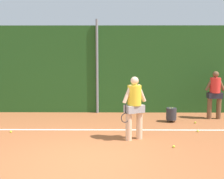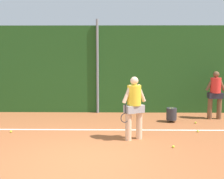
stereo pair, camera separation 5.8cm
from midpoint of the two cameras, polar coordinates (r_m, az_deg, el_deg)
ground_plane at (r=8.65m, az=-4.00°, el=-9.51°), size 31.85×31.85×0.00m
hedge_fence_backdrop at (r=11.96m, az=-2.60°, el=3.84°), size 20.70×0.25×3.46m
fence_post_center at (r=11.77m, az=-2.66°, el=4.36°), size 0.10×0.10×3.70m
court_baseline_paint at (r=9.60m, az=-3.50°, el=-7.70°), size 15.13×0.10×0.01m
player_foreground_near at (r=8.40m, az=4.43°, el=-2.93°), size 0.74×0.51×1.80m
player_backcourt_far at (r=11.45m, az=19.31°, el=-0.53°), size 0.74×0.38×1.76m
ball_hopper at (r=10.71m, az=11.48°, el=-4.60°), size 0.36×0.36×0.51m
tennis_ball_0 at (r=10.75m, az=15.85°, el=-6.12°), size 0.07×0.07×0.07m
tennis_ball_1 at (r=8.10m, az=11.87°, el=-10.66°), size 0.07×0.07×0.07m
tennis_ball_2 at (r=9.70m, az=16.27°, el=-7.66°), size 0.07×0.07×0.07m
tennis_ball_3 at (r=9.78m, az=-18.63°, el=-7.65°), size 0.07×0.07×0.07m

